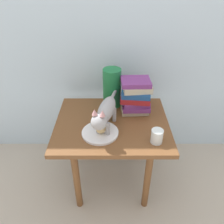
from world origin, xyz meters
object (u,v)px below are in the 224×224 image
object	(u,v)px
side_table	(112,132)
bread_roll	(101,128)
candle_jar	(157,137)
green_vase	(112,88)
plate	(100,133)
cat	(105,112)
book_stack	(136,96)

from	to	relation	value
side_table	bread_roll	size ratio (longest dim) A/B	9.20
bread_roll	candle_jar	world-z (taller)	candle_jar
side_table	bread_roll	bearing A→B (deg)	-119.05
side_table	green_vase	size ratio (longest dim) A/B	2.65
bread_roll	plate	bearing A→B (deg)	-172.25
plate	cat	size ratio (longest dim) A/B	0.48
plate	side_table	bearing A→B (deg)	58.04
plate	bread_roll	world-z (taller)	bread_roll
cat	book_stack	xyz separation A→B (m)	(0.20, 0.21, -0.01)
book_stack	green_vase	world-z (taller)	green_vase
side_table	green_vase	bearing A→B (deg)	89.83
bread_roll	candle_jar	distance (m)	0.33
plate	green_vase	world-z (taller)	green_vase
side_table	bread_roll	xyz separation A→B (m)	(-0.06, -0.12, 0.12)
side_table	green_vase	world-z (taller)	green_vase
plate	book_stack	xyz separation A→B (m)	(0.23, 0.24, 0.12)
green_vase	book_stack	bearing A→B (deg)	-28.56
book_stack	candle_jar	xyz separation A→B (m)	(0.10, -0.32, -0.08)
side_table	candle_jar	distance (m)	0.34
side_table	green_vase	xyz separation A→B (m)	(0.00, 0.21, 0.22)
cat	candle_jar	xyz separation A→B (m)	(0.30, -0.11, -0.09)
cat	book_stack	bearing A→B (deg)	46.08
plate	bread_roll	bearing A→B (deg)	7.75
book_stack	candle_jar	size ratio (longest dim) A/B	2.86
plate	cat	bearing A→B (deg)	48.70
candle_jar	cat	bearing A→B (deg)	159.32
book_stack	green_vase	distance (m)	0.18
side_table	plate	xyz separation A→B (m)	(-0.07, -0.12, 0.09)
plate	candle_jar	bearing A→B (deg)	-12.94
bread_roll	book_stack	world-z (taller)	book_stack
cat	plate	bearing A→B (deg)	-131.30
side_table	book_stack	world-z (taller)	book_stack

